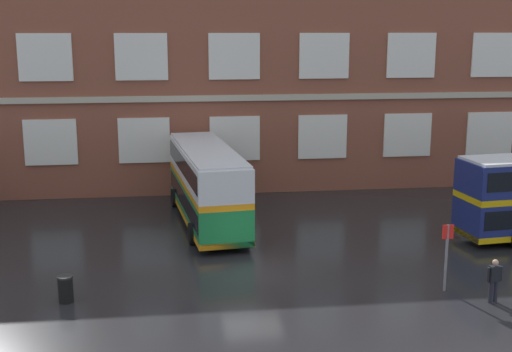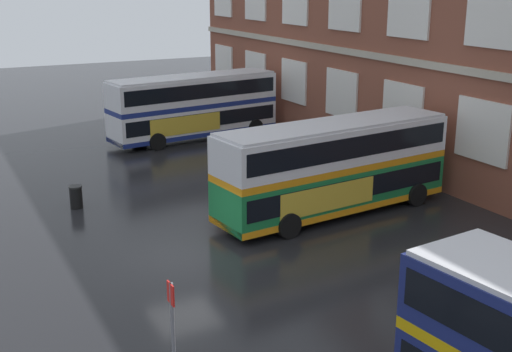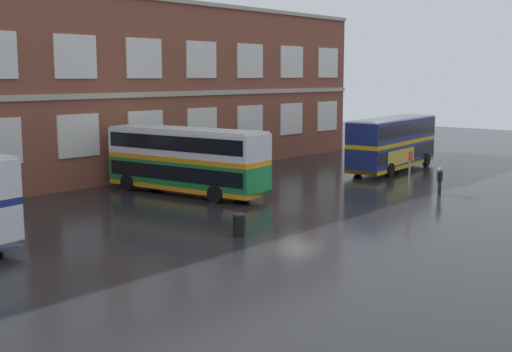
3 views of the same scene
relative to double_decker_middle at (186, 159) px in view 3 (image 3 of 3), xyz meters
name	(u,v)px [view 3 (image 3 of 3)]	position (x,y,z in m)	size (l,w,h in m)	color
ground_plane	(271,202)	(1.47, -5.58, -2.15)	(120.00, 120.00, 0.00)	black
brick_terminal_building	(77,91)	(-0.64, 10.40, 4.06)	(54.86, 8.19, 12.72)	brown
double_decker_middle	(186,159)	(0.00, 0.00, 0.00)	(3.76, 11.21, 4.07)	#197038
double_decker_far	(393,143)	(17.43, -4.46, 0.00)	(11.21, 3.75, 4.07)	navy
waiting_passenger	(440,180)	(10.03, -11.95, -1.22)	(0.64, 0.28, 1.70)	black
bus_stand_flag	(410,169)	(8.69, -10.62, -0.51)	(0.44, 0.10, 2.70)	slate
station_litter_bin	(239,225)	(-5.89, -9.85, -1.63)	(0.60, 0.60, 1.03)	black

